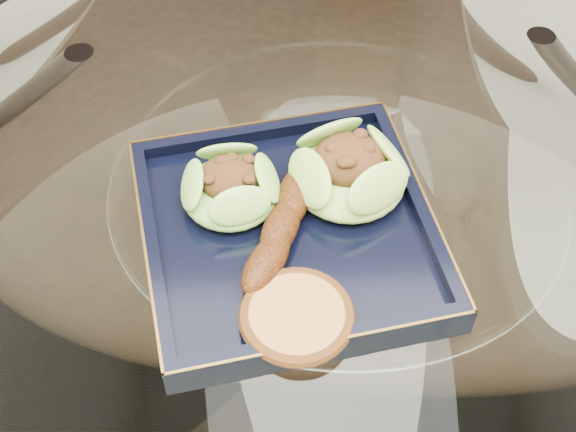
{
  "coord_description": "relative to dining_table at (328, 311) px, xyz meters",
  "views": [
    {
      "loc": [
        -0.07,
        -0.49,
        1.37
      ],
      "look_at": [
        -0.05,
        -0.02,
        0.8
      ],
      "focal_mm": 50.0,
      "sensor_mm": 36.0,
      "label": 1
    }
  ],
  "objects": [
    {
      "name": "dining_table",
      "position": [
        0.0,
        0.0,
        0.0
      ],
      "size": [
        1.13,
        1.13,
        0.77
      ],
      "color": "white",
      "rests_on": "ground"
    },
    {
      "name": "lettuce_wrap_right",
      "position": [
        0.01,
        0.03,
        0.2
      ],
      "size": [
        0.12,
        0.12,
        0.04
      ],
      "primitive_type": "ellipsoid",
      "rotation": [
        0.0,
        0.0,
        0.03
      ],
      "color": "#75AB31",
      "rests_on": "navy_plate"
    },
    {
      "name": "lettuce_wrap_left",
      "position": [
        -0.1,
        0.01,
        0.2
      ],
      "size": [
        0.12,
        0.12,
        0.03
      ],
      "primitive_type": "ellipsoid",
      "rotation": [
        0.0,
        0.0,
        -0.28
      ],
      "color": "#57A52F",
      "rests_on": "navy_plate"
    },
    {
      "name": "crumb_patty",
      "position": [
        -0.05,
        -0.13,
        0.19
      ],
      "size": [
        0.11,
        0.11,
        0.02
      ],
      "primitive_type": "cylinder",
      "rotation": [
        0.0,
        0.0,
        0.24
      ],
      "color": "#C47D41",
      "rests_on": "navy_plate"
    },
    {
      "name": "navy_plate",
      "position": [
        -0.05,
        -0.02,
        0.17
      ],
      "size": [
        0.31,
        0.31,
        0.02
      ],
      "primitive_type": "cube",
      "rotation": [
        0.0,
        0.0,
        0.17
      ],
      "color": "black",
      "rests_on": "dining_table"
    },
    {
      "name": "dining_chair",
      "position": [
        -0.02,
        0.45,
        -0.06
      ],
      "size": [
        0.49,
        0.49,
        0.97
      ],
      "rotation": [
        0.0,
        0.0,
        -0.19
      ],
      "color": "#321E10",
      "rests_on": "ground"
    },
    {
      "name": "roasted_plantain",
      "position": [
        -0.05,
        -0.03,
        0.2
      ],
      "size": [
        0.08,
        0.15,
        0.03
      ],
      "primitive_type": "ellipsoid",
      "rotation": [
        0.0,
        0.0,
        1.2
      ],
      "color": "#562509",
      "rests_on": "navy_plate"
    }
  ]
}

